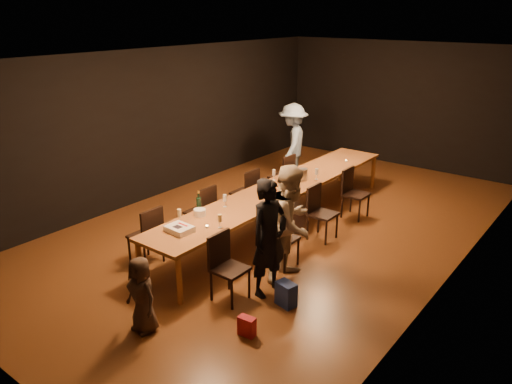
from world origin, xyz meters
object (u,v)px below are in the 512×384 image
Objects in this scene: chair_right_0 at (230,268)px; chair_left_3 at (281,176)px; chair_left_0 at (145,235)px; champagne_bottle at (199,201)px; chair_left_1 at (200,211)px; man_blue at (293,143)px; chair_left_2 at (244,192)px; child at (142,295)px; birthday_cake at (179,229)px; woman_tan at (291,223)px; plate_stack at (200,212)px; table at (282,190)px; ice_bucket at (302,174)px; chair_right_3 at (356,194)px; woman_birthday at (269,238)px; chair_right_2 at (323,213)px; chair_right_1 at (282,238)px.

chair_left_3 is at bearing -154.72° from chair_right_0.
champagne_bottle is at bearing -32.85° from chair_left_0.
chair_left_1 is 3.49m from man_blue.
chair_left_2 is 0.96× the size of child.
woman_tan is at bearing 42.45° from birthday_cake.
woman_tan is 0.97× the size of man_blue.
birthday_cake is at bearing -73.47° from plate_stack.
child is (1.31, -3.57, 0.02)m from chair_left_2.
child reaches higher than birthday_cake.
table is 3.60m from child.
chair_left_0 is at bearing -180.00° from chair_left_2.
chair_right_0 is at bearing 155.67° from woman_tan.
chair_left_0 is at bearing 143.36° from child.
champagne_bottle reaches higher than chair_right_0.
chair_left_2 is 1.14m from ice_bucket.
chair_right_0 is 1.70m from chair_left_0.
chair_right_0 is 1.11m from woman_tan.
chair_left_3 reaches higher than table.
plate_stack is at bearing -46.23° from chair_left_0.
woman_birthday is at bearing 5.46° from chair_right_3.
plate_stack is at bearing -19.90° from chair_right_3.
table is 3.40× the size of man_blue.
child is 4.17m from ice_bucket.
chair_right_2 is 1.00× the size of chair_right_3.
man_blue reaches higher than table.
woman_tan is (0.30, -0.21, 0.39)m from chair_right_1.
chair_right_2 is at bearing -90.00° from chair_left_2.
chair_right_0 is at bearing -144.69° from chair_left_2.
table is 2.26m from woman_birthday.
chair_left_2 is at bearing 55.65° from woman_birthday.
ice_bucket is at bearing -124.75° from chair_left_3.
chair_left_0 is 1.20m from chair_left_1.
chair_left_3 is 0.53× the size of man_blue.
chair_left_1 reaches higher than plate_stack.
birthday_cake is at bearing -88.97° from chair_right_0.
chair_right_0 is at bearing -0.00° from chair_right_2.
woman_birthday is (0.30, -0.74, 0.36)m from chair_right_1.
chair_right_2 is 1.20m from chair_right_3.
chair_right_0 and chair_left_0 have the same top height.
chair_right_1 is 1.00× the size of chair_left_2.
champagne_bottle reaches higher than chair_right_3.
table is 6.45× the size of chair_left_0.
man_blue is at bearing 26.11° from woman_tan.
chair_left_1 is at bearing -117.40° from ice_bucket.
chair_left_3 is 0.56× the size of woman_birthday.
ice_bucket is at bearing 33.18° from woman_birthday.
woman_tan is 2.25m from ice_bucket.
table is at bearing -35.31° from chair_left_1.
chair_right_3 is 2.49× the size of birthday_cake.
chair_right_3 reaches higher than plate_stack.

